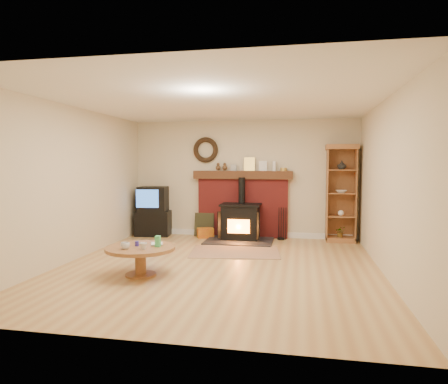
% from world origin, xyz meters
% --- Properties ---
extents(ground, '(5.50, 5.50, 0.00)m').
position_xyz_m(ground, '(0.00, 0.00, 0.00)').
color(ground, '#B4824B').
rests_on(ground, ground).
extents(room_shell, '(5.02, 5.52, 2.61)m').
position_xyz_m(room_shell, '(-0.02, 0.09, 1.72)').
color(room_shell, beige).
rests_on(room_shell, ground).
extents(chimney_breast, '(2.20, 0.22, 1.78)m').
position_xyz_m(chimney_breast, '(0.00, 2.67, 0.80)').
color(chimney_breast, maroon).
rests_on(chimney_breast, ground).
extents(wood_stove, '(1.40, 1.00, 1.34)m').
position_xyz_m(wood_stove, '(0.01, 2.28, 0.38)').
color(wood_stove, black).
rests_on(wood_stove, ground).
extents(area_rug, '(1.75, 1.31, 0.01)m').
position_xyz_m(area_rug, '(0.09, 1.10, 0.01)').
color(area_rug, brown).
rests_on(area_rug, ground).
extents(tv_unit, '(0.82, 0.62, 1.12)m').
position_xyz_m(tv_unit, '(-2.03, 2.47, 0.54)').
color(tv_unit, black).
rests_on(tv_unit, ground).
extents(curio_cabinet, '(0.65, 0.47, 2.03)m').
position_xyz_m(curio_cabinet, '(2.10, 2.56, 1.02)').
color(curio_cabinet, brown).
rests_on(curio_cabinet, ground).
extents(firelog_box, '(0.41, 0.34, 0.22)m').
position_xyz_m(firelog_box, '(-0.79, 2.40, 0.11)').
color(firelog_box, gold).
rests_on(firelog_box, ground).
extents(leaning_painting, '(0.44, 0.12, 0.53)m').
position_xyz_m(leaning_painting, '(-0.85, 2.55, 0.27)').
color(leaning_painting, black).
rests_on(leaning_painting, ground).
extents(fire_tools, '(0.19, 0.16, 0.70)m').
position_xyz_m(fire_tools, '(0.88, 2.50, 0.16)').
color(fire_tools, black).
rests_on(fire_tools, ground).
extents(coffee_table, '(1.01, 1.01, 0.59)m').
position_xyz_m(coffee_table, '(-1.01, -0.71, 0.35)').
color(coffee_table, brown).
rests_on(coffee_table, ground).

